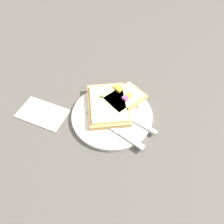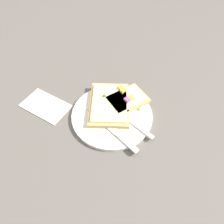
{
  "view_description": "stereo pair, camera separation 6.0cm",
  "coord_description": "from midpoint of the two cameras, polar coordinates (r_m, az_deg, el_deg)",
  "views": [
    {
      "loc": [
        -0.16,
        0.39,
        0.55
      ],
      "look_at": [
        0.0,
        0.0,
        0.02
      ],
      "focal_mm": 35.0,
      "sensor_mm": 36.0,
      "label": 1
    },
    {
      "loc": [
        -0.22,
        0.36,
        0.55
      ],
      "look_at": [
        0.0,
        0.0,
        0.02
      ],
      "focal_mm": 35.0,
      "sensor_mm": 36.0,
      "label": 2
    }
  ],
  "objects": [
    {
      "name": "ground_plane",
      "position": [
        0.69,
        2.5,
        -1.28
      ],
      "size": [
        4.0,
        4.0,
        0.0
      ],
      "primitive_type": "plane",
      "color": "#56514C"
    },
    {
      "name": "knife",
      "position": [
        0.64,
        3.59,
        -5.39
      ],
      "size": [
        0.21,
        0.08,
        0.01
      ],
      "rotation": [
        0.0,
        0.0,
        5.99
      ],
      "color": "#B7B7BC",
      "rests_on": "plate"
    },
    {
      "name": "fork",
      "position": [
        0.68,
        5.29,
        -0.64
      ],
      "size": [
        0.22,
        0.07,
        0.01
      ],
      "rotation": [
        0.0,
        0.0,
        6.05
      ],
      "color": "#B7B7BC",
      "rests_on": "plate"
    },
    {
      "name": "pizza_slice_corner",
      "position": [
        0.71,
        6.26,
        3.03
      ],
      "size": [
        0.14,
        0.16,
        0.03
      ],
      "rotation": [
        0.0,
        0.0,
        1.1
      ],
      "color": "tan",
      "rests_on": "plate"
    },
    {
      "name": "napkin",
      "position": [
        0.74,
        -14.81,
        1.55
      ],
      "size": [
        0.15,
        0.09,
        0.01
      ],
      "color": "beige",
      "rests_on": "ground"
    },
    {
      "name": "plate",
      "position": [
        0.69,
        2.52,
        -0.97
      ],
      "size": [
        0.25,
        0.25,
        0.01
      ],
      "color": "silver",
      "rests_on": "ground"
    },
    {
      "name": "pizza_slice_main",
      "position": [
        0.69,
        1.84,
        2.02
      ],
      "size": [
        0.19,
        0.22,
        0.03
      ],
      "rotation": [
        0.0,
        0.0,
        5.23
      ],
      "color": "tan",
      "rests_on": "plate"
    },
    {
      "name": "crumb_scatter",
      "position": [
        0.68,
        3.61,
        -0.08
      ],
      "size": [
        0.08,
        0.07,
        0.01
      ],
      "color": "tan",
      "rests_on": "plate"
    }
  ]
}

